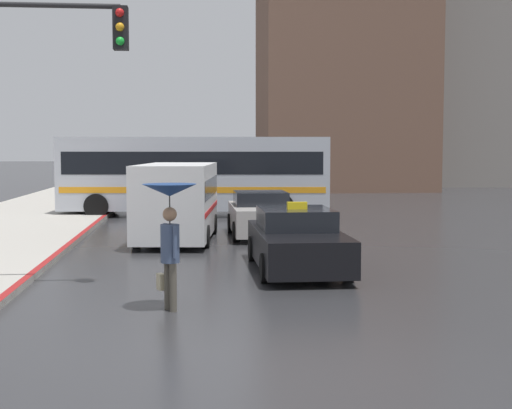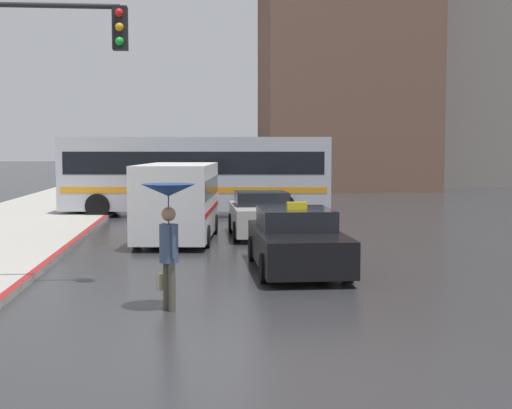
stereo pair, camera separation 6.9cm
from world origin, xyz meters
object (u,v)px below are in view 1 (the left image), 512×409
object	(u,v)px
ambulance_van	(177,198)
city_bus	(195,172)
sedan_red	(261,215)
traffic_light	(32,84)
taxi	(297,241)
pedestrian_with_umbrella	(170,214)

from	to	relation	value
ambulance_van	city_bus	xyz separation A→B (m)	(0.59, 7.89, 0.50)
sedan_red	traffic_light	xyz separation A→B (m)	(-5.11, -8.09, 3.25)
sedan_red	traffic_light	distance (m)	10.10
sedan_red	city_bus	bearing A→B (deg)	-74.58
taxi	ambulance_van	distance (m)	6.11
sedan_red	city_bus	world-z (taller)	city_bus
taxi	ambulance_van	size ratio (longest dim) A/B	0.82
pedestrian_with_umbrella	traffic_light	bearing A→B (deg)	28.29
ambulance_van	pedestrian_with_umbrella	xyz separation A→B (m)	(0.01, -9.20, 0.36)
city_bus	taxi	bearing A→B (deg)	-165.45
pedestrian_with_umbrella	ambulance_van	bearing A→B (deg)	-25.31
ambulance_van	pedestrian_with_umbrella	distance (m)	9.21
pedestrian_with_umbrella	city_bus	bearing A→B (deg)	-27.31
pedestrian_with_umbrella	traffic_light	xyz separation A→B (m)	(-2.57, 1.89, 2.28)
pedestrian_with_umbrella	traffic_light	distance (m)	3.92
ambulance_van	pedestrian_with_umbrella	bearing A→B (deg)	95.88
city_bus	traffic_light	xyz separation A→B (m)	(-3.14, -15.20, 2.14)
city_bus	sedan_red	bearing A→B (deg)	-159.11
pedestrian_with_umbrella	traffic_light	size ratio (longest dim) A/B	0.38
sedan_red	city_bus	xyz separation A→B (m)	(-1.96, 7.11, 1.11)
sedan_red	ambulance_van	world-z (taller)	ambulance_van
ambulance_van	city_bus	size ratio (longest dim) A/B	0.51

